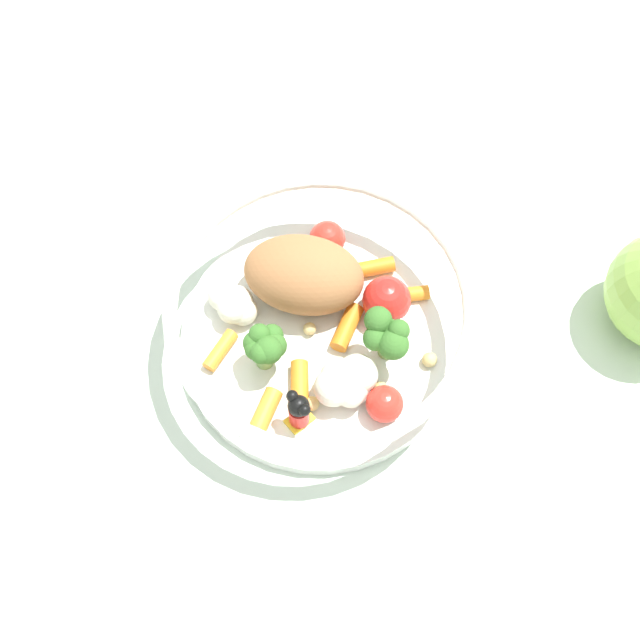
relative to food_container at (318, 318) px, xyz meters
The scene contains 2 objects.
ground_plane 0.03m from the food_container, 26.30° to the left, with size 2.40×2.40×0.00m, color silver.
food_container is the anchor object (origin of this frame).
Camera 1 is at (-0.22, -0.13, 0.53)m, focal length 46.32 mm.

